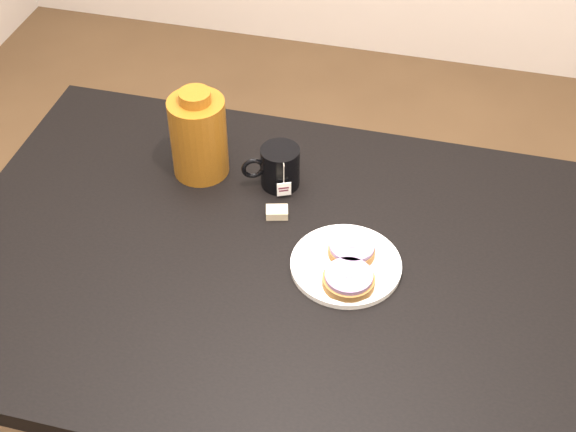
{
  "coord_description": "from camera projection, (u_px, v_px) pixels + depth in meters",
  "views": [
    {
      "loc": [
        0.24,
        -1.04,
        1.89
      ],
      "look_at": [
        -0.04,
        0.06,
        0.81
      ],
      "focal_mm": 50.0,
      "sensor_mm": 36.0,
      "label": 1
    }
  ],
  "objects": [
    {
      "name": "teabag_pouch",
      "position": [
        277.0,
        212.0,
        1.65
      ],
      "size": [
        0.05,
        0.04,
        0.02
      ],
      "primitive_type": "cube",
      "rotation": [
        0.0,
        0.0,
        0.26
      ],
      "color": "#C6B793",
      "rests_on": "table"
    },
    {
      "name": "mug",
      "position": [
        279.0,
        167.0,
        1.7
      ],
      "size": [
        0.13,
        0.11,
        0.09
      ],
      "rotation": [
        0.0,
        0.0,
        0.42
      ],
      "color": "black",
      "rests_on": "table"
    },
    {
      "name": "bagel_back",
      "position": [
        352.0,
        249.0,
        1.55
      ],
      "size": [
        0.11,
        0.11,
        0.03
      ],
      "color": "brown",
      "rests_on": "plate"
    },
    {
      "name": "bagel_front",
      "position": [
        349.0,
        279.0,
        1.49
      ],
      "size": [
        0.14,
        0.14,
        0.03
      ],
      "color": "brown",
      "rests_on": "plate"
    },
    {
      "name": "table",
      "position": [
        299.0,
        291.0,
        1.62
      ],
      "size": [
        1.4,
        0.9,
        0.75
      ],
      "color": "black",
      "rests_on": "ground_plane"
    },
    {
      "name": "plate",
      "position": [
        346.0,
        264.0,
        1.54
      ],
      "size": [
        0.22,
        0.22,
        0.02
      ],
      "color": "white",
      "rests_on": "table"
    },
    {
      "name": "bagel_package",
      "position": [
        199.0,
        136.0,
        1.7
      ],
      "size": [
        0.14,
        0.14,
        0.21
      ],
      "rotation": [
        0.0,
        0.0,
        -0.16
      ],
      "color": "#5D310C",
      "rests_on": "table"
    }
  ]
}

